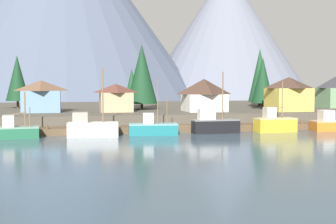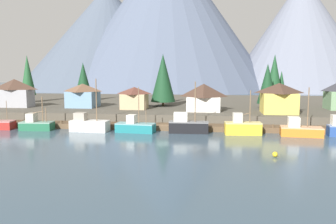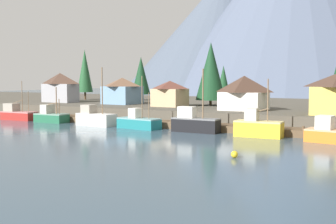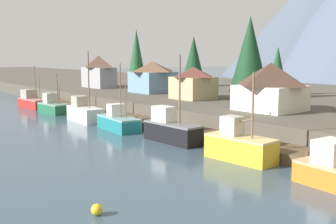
% 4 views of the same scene
% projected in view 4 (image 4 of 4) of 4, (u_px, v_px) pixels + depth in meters
% --- Properties ---
extents(ground_plane, '(400.00, 400.00, 1.00)m').
position_uv_depth(ground_plane, '(260.00, 121.00, 60.68)').
color(ground_plane, '#384C5B').
extents(dock, '(80.00, 4.00, 1.60)m').
position_uv_depth(dock, '(167.00, 128.00, 49.16)').
color(dock, brown).
rests_on(dock, ground_plane).
extents(shoreline_bank, '(400.00, 56.00, 2.50)m').
position_uv_depth(shoreline_bank, '(305.00, 103.00, 68.01)').
color(shoreline_bank, '#4C473D').
rests_on(shoreline_bank, ground_plane).
extents(fishing_boat_red, '(7.28, 3.25, 7.42)m').
position_uv_depth(fishing_boat_red, '(33.00, 101.00, 71.79)').
color(fishing_boat_red, maroon).
rests_on(fishing_boat_red, ground_plane).
extents(fishing_boat_green, '(6.19, 3.23, 6.38)m').
position_uv_depth(fishing_boat_green, '(54.00, 106.00, 65.15)').
color(fishing_boat_green, '#1E5B3D').
rests_on(fishing_boat_green, ground_plane).
extents(fishing_boat_white, '(7.29, 3.28, 9.76)m').
position_uv_depth(fishing_boat_white, '(85.00, 112.00, 57.23)').
color(fishing_boat_white, silver).
rests_on(fishing_boat_white, ground_plane).
extents(fishing_boat_teal, '(7.35, 3.44, 8.30)m').
position_uv_depth(fishing_boat_teal, '(118.00, 122.00, 50.44)').
color(fishing_boat_teal, '#196B70').
rests_on(fishing_boat_teal, ground_plane).
extents(fishing_boat_black, '(7.14, 2.39, 9.32)m').
position_uv_depth(fishing_boat_black, '(171.00, 129.00, 43.41)').
color(fishing_boat_black, black).
rests_on(fishing_boat_black, ground_plane).
extents(fishing_boat_yellow, '(6.46, 2.91, 7.85)m').
position_uv_depth(fishing_boat_yellow, '(240.00, 146.00, 35.80)').
color(fishing_boat_yellow, gold).
rests_on(fishing_boat_yellow, ground_plane).
extents(house_white, '(7.43, 6.98, 5.87)m').
position_uv_depth(house_white, '(270.00, 86.00, 49.60)').
color(house_white, silver).
rests_on(house_white, shoreline_bank).
extents(house_blue, '(6.86, 7.00, 5.58)m').
position_uv_depth(house_blue, '(153.00, 77.00, 73.98)').
color(house_blue, '#6689A8').
rests_on(house_blue, shoreline_bank).
extents(house_grey, '(8.35, 4.25, 6.68)m').
position_uv_depth(house_grey, '(99.00, 71.00, 84.98)').
color(house_grey, gray).
rests_on(house_grey, shoreline_bank).
extents(house_tan, '(5.88, 5.70, 4.97)m').
position_uv_depth(house_tan, '(193.00, 83.00, 62.88)').
color(house_tan, tan).
rests_on(house_tan, shoreline_bank).
extents(conifer_near_left, '(5.99, 5.99, 12.64)m').
position_uv_depth(conifer_near_left, '(250.00, 54.00, 61.95)').
color(conifer_near_left, '#4C3823').
rests_on(conifer_near_left, shoreline_bank).
extents(conifer_near_right, '(3.28, 3.28, 8.21)m').
position_uv_depth(conifer_near_right, '(277.00, 68.00, 68.20)').
color(conifer_near_right, '#4C3823').
rests_on(conifer_near_right, shoreline_bank).
extents(conifer_mid_right, '(3.97, 3.97, 12.75)m').
position_uv_depth(conifer_mid_right, '(136.00, 53.00, 94.24)').
color(conifer_mid_right, '#4C3823').
rests_on(conifer_mid_right, shoreline_bank).
extents(conifer_back_right, '(4.70, 4.70, 10.84)m').
position_uv_depth(conifer_back_right, '(194.00, 58.00, 87.44)').
color(conifer_back_right, '#4C3823').
rests_on(conifer_back_right, shoreline_bank).
extents(channel_buoy, '(0.70, 0.70, 0.70)m').
position_uv_depth(channel_buoy, '(97.00, 210.00, 23.55)').
color(channel_buoy, gold).
rests_on(channel_buoy, ground_plane).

